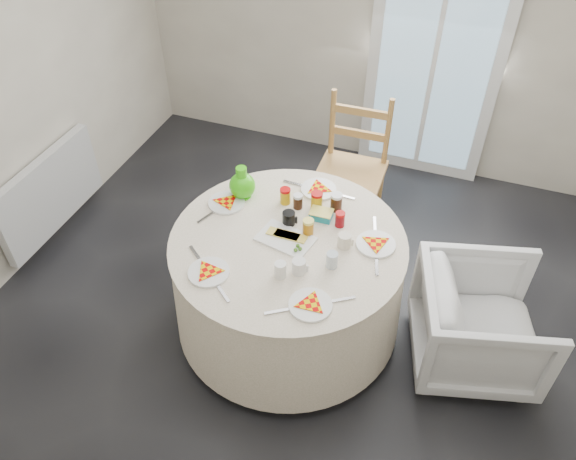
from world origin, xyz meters
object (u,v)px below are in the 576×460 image
(table, at_px, (288,282))
(green_pitcher, at_px, (242,177))
(wooden_chair, at_px, (350,177))
(armchair, at_px, (482,316))
(radiator, at_px, (50,193))

(table, xyz_separation_m, green_pitcher, (-0.39, 0.27, 0.49))
(wooden_chair, relative_size, armchair, 1.46)
(armchair, distance_m, green_pitcher, 1.59)
(radiator, relative_size, wooden_chair, 0.97)
(table, height_order, wooden_chair, wooden_chair)
(table, distance_m, wooden_chair, 1.02)
(armchair, bearing_deg, table, 81.41)
(wooden_chair, xyz_separation_m, green_pitcher, (-0.49, -0.74, 0.40))
(radiator, relative_size, armchair, 1.41)
(radiator, relative_size, table, 0.73)
(table, relative_size, wooden_chair, 1.32)
(radiator, bearing_deg, armchair, -1.77)
(armchair, height_order, green_pitcher, green_pitcher)
(radiator, bearing_deg, green_pitcher, 2.23)
(green_pitcher, bearing_deg, wooden_chair, 71.14)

